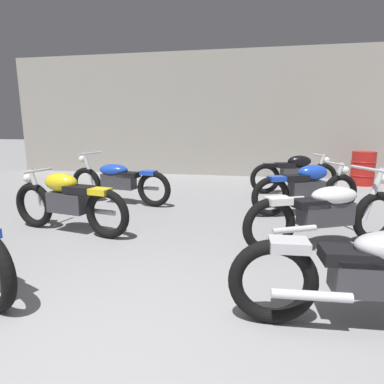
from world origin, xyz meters
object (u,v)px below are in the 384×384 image
Objects in this scene: motorcycle_right_row_3 at (295,173)px; motorcycle_right_row_0 at (383,273)px; motorcycle_left_row_1 at (68,201)px; motorcycle_right_row_1 at (327,212)px; oil_drum at (363,168)px; motorcycle_left_row_2 at (118,180)px; motorcycle_right_row_2 at (307,188)px.

motorcycle_right_row_0 is at bearing -89.67° from motorcycle_right_row_3.
motorcycle_left_row_1 is 4.82m from motorcycle_right_row_3.
oil_drum is at bearing 68.75° from motorcycle_right_row_1.
motorcycle_right_row_0 is at bearing -43.89° from motorcycle_left_row_2.
motorcycle_right_row_0 is at bearing -24.81° from motorcycle_left_row_1.
motorcycle_right_row_1 is at bearing -90.15° from motorcycle_right_row_2.
motorcycle_right_row_0 is 4.98m from motorcycle_right_row_3.
motorcycle_right_row_2 is (3.45, -0.12, 0.01)m from motorcycle_left_row_2.
motorcycle_right_row_2 is at bearing 25.33° from motorcycle_left_row_1.
motorcycle_right_row_2 is 3.65m from oil_drum.
motorcycle_right_row_0 and motorcycle_right_row_1 have the same top height.
oil_drum is (1.82, 1.40, -0.03)m from motorcycle_right_row_3.
motorcycle_right_row_0 is 1.12× the size of motorcycle_right_row_3.
motorcycle_left_row_1 is at bearing -137.74° from oil_drum.
motorcycle_right_row_1 is (-0.04, 1.67, 0.00)m from motorcycle_right_row_0.
motorcycle_left_row_2 reaches higher than oil_drum.
oil_drum is (5.28, 3.03, -0.03)m from motorcycle_left_row_2.
motorcycle_right_row_1 is 1.09× the size of motorcycle_right_row_2.
motorcycle_left_row_2 is 1.08× the size of motorcycle_right_row_1.
motorcycle_right_row_2 is at bearing 89.85° from motorcycle_right_row_1.
motorcycle_left_row_1 is at bearing 155.19° from motorcycle_right_row_0.
motorcycle_right_row_1 is (3.44, -1.68, 0.00)m from motorcycle_left_row_2.
motorcycle_right_row_1 is 5.05m from oil_drum.
motorcycle_left_row_2 reaches higher than motorcycle_right_row_3.
motorcycle_left_row_2 and motorcycle_right_row_0 have the same top height.
motorcycle_left_row_2 is at bearing -150.11° from oil_drum.
motorcycle_right_row_3 is 2.28× the size of oil_drum.
motorcycle_left_row_2 is (-0.02, 1.75, -0.01)m from motorcycle_left_row_1.
motorcycle_right_row_1 is 1.04× the size of motorcycle_right_row_3.
motorcycle_right_row_0 is at bearing -105.70° from oil_drum.
oil_drum is at bearing 37.52° from motorcycle_right_row_3.
motorcycle_left_row_2 is at bearing 177.97° from motorcycle_right_row_2.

